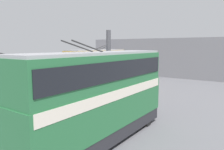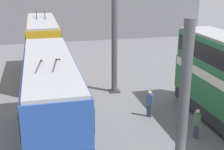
{
  "view_description": "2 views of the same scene",
  "coord_description": "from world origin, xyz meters",
  "px_view_note": "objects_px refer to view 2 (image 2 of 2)",
  "views": [
    {
      "loc": [
        -4.04,
        -12.72,
        5.65
      ],
      "look_at": [
        13.48,
        -0.56,
        2.84
      ],
      "focal_mm": 35.0,
      "sensor_mm": 36.0,
      "label": 1
    },
    {
      "loc": [
        -8.59,
        5.65,
        8.77
      ],
      "look_at": [
        11.1,
        0.82,
        2.24
      ],
      "focal_mm": 50.0,
      "sensor_mm": 36.0,
      "label": 2
    }
  ],
  "objects_px": {
    "oil_drum": "(77,94)",
    "bus_right_near": "(51,101)",
    "bus_right_mid": "(43,46)",
    "person_by_left_row": "(197,123)",
    "person_aisle_midway": "(149,103)"
  },
  "relations": [
    {
      "from": "oil_drum",
      "to": "bus_right_mid",
      "type": "bearing_deg",
      "value": 20.57
    },
    {
      "from": "person_aisle_midway",
      "to": "person_by_left_row",
      "type": "distance_m",
      "value": 3.61
    },
    {
      "from": "oil_drum",
      "to": "person_aisle_midway",
      "type": "bearing_deg",
      "value": -133.89
    },
    {
      "from": "bus_right_near",
      "to": "person_aisle_midway",
      "type": "distance_m",
      "value": 7.04
    },
    {
      "from": "bus_right_mid",
      "to": "bus_right_near",
      "type": "bearing_deg",
      "value": 180.0
    },
    {
      "from": "bus_right_mid",
      "to": "person_aisle_midway",
      "type": "height_order",
      "value": "bus_right_mid"
    },
    {
      "from": "person_by_left_row",
      "to": "oil_drum",
      "type": "height_order",
      "value": "person_by_left_row"
    },
    {
      "from": "person_aisle_midway",
      "to": "person_by_left_row",
      "type": "bearing_deg",
      "value": 61.91
    },
    {
      "from": "bus_right_near",
      "to": "person_by_left_row",
      "type": "xyz_separation_m",
      "value": [
        -0.56,
        -7.83,
        -1.88
      ]
    },
    {
      "from": "bus_right_near",
      "to": "bus_right_mid",
      "type": "xyz_separation_m",
      "value": [
        12.21,
        -0.0,
        0.14
      ]
    },
    {
      "from": "bus_right_near",
      "to": "bus_right_mid",
      "type": "height_order",
      "value": "bus_right_mid"
    },
    {
      "from": "bus_right_near",
      "to": "bus_right_mid",
      "type": "bearing_deg",
      "value": -0.0
    },
    {
      "from": "bus_right_mid",
      "to": "person_by_left_row",
      "type": "xyz_separation_m",
      "value": [
        -12.76,
        -7.83,
        -2.02
      ]
    },
    {
      "from": "bus_right_mid",
      "to": "person_by_left_row",
      "type": "relative_size",
      "value": 5.56
    },
    {
      "from": "oil_drum",
      "to": "bus_right_near",
      "type": "bearing_deg",
      "value": 162.85
    }
  ]
}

